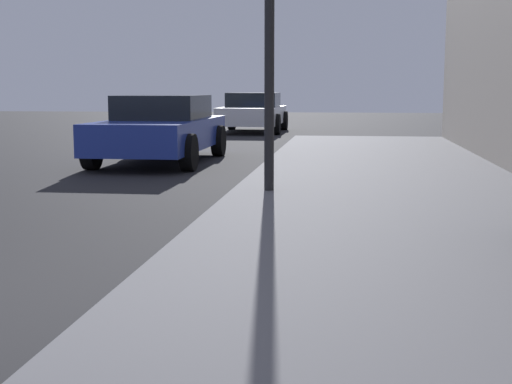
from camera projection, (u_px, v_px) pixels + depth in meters
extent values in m
cube|color=#5B5B60|center=(466.00, 374.00, 3.32)|extent=(4.00, 32.00, 0.15)
cylinder|color=black|center=(269.00, 8.00, 8.54)|extent=(0.12, 0.12, 4.40)
cube|color=#233899|center=(161.00, 134.00, 13.63)|extent=(1.72, 4.39, 0.55)
cube|color=black|center=(163.00, 107.00, 13.77)|extent=(1.52, 1.97, 0.45)
cylinder|color=black|center=(189.00, 152.00, 12.17)|extent=(0.22, 0.64, 0.64)
cylinder|color=black|center=(91.00, 151.00, 12.39)|extent=(0.22, 0.64, 0.64)
cylinder|color=black|center=(219.00, 141.00, 14.93)|extent=(0.22, 0.64, 0.64)
cylinder|color=black|center=(138.00, 140.00, 15.15)|extent=(0.22, 0.64, 0.64)
cube|color=white|center=(253.00, 115.00, 23.30)|extent=(1.82, 4.06, 0.55)
cube|color=black|center=(254.00, 100.00, 23.43)|extent=(1.60, 1.83, 0.45)
cylinder|color=black|center=(276.00, 124.00, 21.94)|extent=(0.22, 0.64, 0.64)
cylinder|color=black|center=(218.00, 124.00, 22.18)|extent=(0.22, 0.64, 0.64)
cylinder|color=black|center=(284.00, 121.00, 24.49)|extent=(0.22, 0.64, 0.64)
cylinder|color=black|center=(232.00, 120.00, 24.73)|extent=(0.22, 0.64, 0.64)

